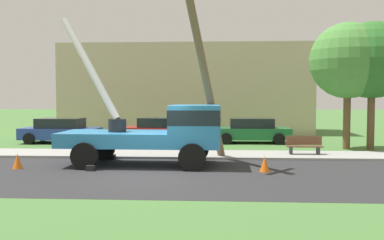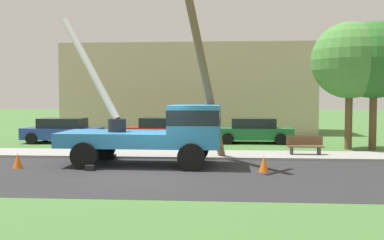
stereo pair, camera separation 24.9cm
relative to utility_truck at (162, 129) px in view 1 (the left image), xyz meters
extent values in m
plane|color=#477538|center=(-0.17, 9.92, -1.41)|extent=(120.00, 120.00, 0.00)
cube|color=#2B2B2D|center=(-0.17, -2.08, -1.40)|extent=(80.00, 7.37, 0.01)
cube|color=#9E9E99|center=(-0.17, 2.87, -1.36)|extent=(80.00, 2.54, 0.10)
cube|color=#2D84C6|center=(-1.80, 0.02, -0.38)|extent=(4.34, 2.48, 0.55)
cube|color=#2D84C6|center=(1.30, -0.04, 0.14)|extent=(1.94, 2.43, 1.60)
cube|color=#19232D|center=(1.30, -0.04, 0.49)|extent=(1.96, 2.45, 0.56)
cylinder|color=black|center=(-1.78, 0.02, 0.14)|extent=(0.70, 0.70, 0.50)
cylinder|color=silver|center=(-3.05, 0.69, 2.44)|extent=(2.87, 1.70, 4.26)
cube|color=black|center=(-2.43, -1.42, -1.31)|extent=(0.31, 0.31, 0.20)
cube|color=black|center=(-2.38, 1.48, -1.31)|extent=(0.31, 0.31, 0.20)
cylinder|color=black|center=(1.23, -1.24, -0.91)|extent=(1.00, 0.30, 1.00)
cylinder|color=black|center=(1.28, 1.16, -0.91)|extent=(1.00, 0.30, 1.00)
cylinder|color=black|center=(-2.73, -1.17, -0.91)|extent=(1.00, 0.30, 1.00)
cylinder|color=black|center=(-2.69, 1.23, -0.91)|extent=(1.00, 0.30, 1.00)
cylinder|color=brown|center=(1.51, 0.72, 2.71)|extent=(2.06, 3.63, 8.37)
cone|color=orange|center=(3.82, -1.27, -1.13)|extent=(0.36, 0.36, 0.56)
cone|color=orange|center=(-5.28, -1.14, -1.13)|extent=(0.36, 0.36, 0.56)
cone|color=orange|center=(1.38, 1.48, -1.13)|extent=(0.36, 0.36, 0.56)
cube|color=#263F99|center=(-6.85, 7.64, -0.86)|extent=(4.45, 1.93, 0.65)
cube|color=black|center=(-6.85, 7.64, -0.26)|extent=(2.51, 1.73, 0.55)
cylinder|color=black|center=(-5.43, 6.69, -1.09)|extent=(0.64, 0.22, 0.64)
cylinder|color=black|center=(-5.37, 8.49, -1.09)|extent=(0.64, 0.22, 0.64)
cylinder|color=black|center=(-8.33, 6.78, -1.09)|extent=(0.64, 0.22, 0.64)
cylinder|color=black|center=(-8.28, 8.58, -1.09)|extent=(0.64, 0.22, 0.64)
cube|color=#B21E1E|center=(-1.19, 8.60, -0.86)|extent=(4.56, 2.22, 0.65)
cube|color=black|center=(-1.19, 8.60, -0.26)|extent=(2.62, 1.89, 0.55)
cylinder|color=black|center=(0.16, 7.57, -1.09)|extent=(0.64, 0.22, 0.64)
cylinder|color=black|center=(0.34, 9.36, -1.09)|extent=(0.64, 0.22, 0.64)
cylinder|color=black|center=(-2.73, 7.85, -1.09)|extent=(0.64, 0.22, 0.64)
cylinder|color=black|center=(-2.55, 9.64, -1.09)|extent=(0.64, 0.22, 0.64)
cube|color=#1E6638|center=(4.05, 8.40, -0.86)|extent=(4.41, 1.83, 0.65)
cube|color=black|center=(4.05, 8.40, -0.26)|extent=(2.48, 1.67, 0.55)
cylinder|color=black|center=(5.51, 7.51, -1.09)|extent=(0.64, 0.22, 0.64)
cylinder|color=black|center=(5.49, 9.31, -1.09)|extent=(0.64, 0.22, 0.64)
cylinder|color=black|center=(2.60, 7.49, -1.09)|extent=(0.64, 0.22, 0.64)
cylinder|color=black|center=(2.59, 9.29, -1.09)|extent=(0.64, 0.22, 0.64)
cube|color=brown|center=(6.01, 2.87, -0.96)|extent=(1.60, 0.44, 0.06)
cube|color=brown|center=(6.01, 3.07, -0.71)|extent=(1.60, 0.06, 0.40)
cube|color=#333338|center=(5.41, 2.87, -1.18)|extent=(0.10, 0.40, 0.45)
cube|color=#333338|center=(6.61, 2.87, -1.18)|extent=(0.10, 0.40, 0.45)
cylinder|color=brown|center=(9.82, 5.65, 0.69)|extent=(0.36, 0.36, 4.19)
sphere|color=#2D6B28|center=(9.82, 5.65, 3.08)|extent=(3.83, 3.83, 3.83)
cylinder|color=brown|center=(8.66, 5.73, 0.68)|extent=(0.36, 0.36, 4.18)
sphere|color=#4C8C3D|center=(8.66, 5.73, 3.07)|extent=(3.82, 3.82, 3.82)
cube|color=#C6B293|center=(-0.23, 16.32, 1.79)|extent=(18.00, 6.00, 6.40)
camera|label=1|loc=(2.20, -16.98, 1.31)|focal=41.28mm
camera|label=2|loc=(2.45, -16.96, 1.31)|focal=41.28mm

